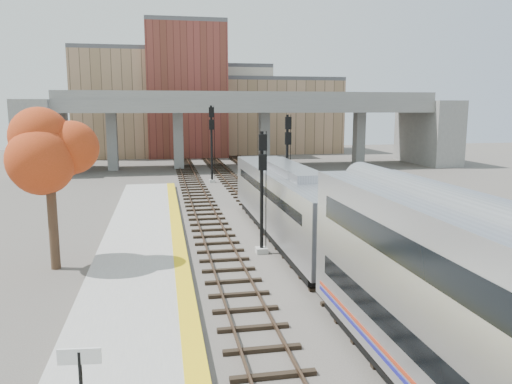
{
  "coord_description": "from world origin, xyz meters",
  "views": [
    {
      "loc": [
        -6.11,
        -18.4,
        7.53
      ],
      "look_at": [
        -0.54,
        10.96,
        2.5
      ],
      "focal_mm": 35.0,
      "sensor_mm": 36.0,
      "label": 1
    }
  ],
  "objects": [
    {
      "name": "ground",
      "position": [
        0.0,
        0.0,
        0.0
      ],
      "size": [
        160.0,
        160.0,
        0.0
      ],
      "primitive_type": "plane",
      "color": "#47423D",
      "rests_on": "ground"
    },
    {
      "name": "platform",
      "position": [
        -7.25,
        0.0,
        0.17
      ],
      "size": [
        4.5,
        60.0,
        0.35
      ],
      "primitive_type": "cube",
      "color": "#9E9E99",
      "rests_on": "ground"
    },
    {
      "name": "yellow_strip",
      "position": [
        -5.35,
        0.0,
        0.35
      ],
      "size": [
        0.7,
        60.0,
        0.01
      ],
      "primitive_type": "cube",
      "color": "yellow",
      "rests_on": "platform"
    },
    {
      "name": "tracks",
      "position": [
        0.93,
        12.5,
        0.08
      ],
      "size": [
        10.7,
        95.0,
        0.25
      ],
      "color": "black",
      "rests_on": "ground"
    },
    {
      "name": "overpass",
      "position": [
        4.92,
        45.0,
        5.81
      ],
      "size": [
        54.0,
        12.0,
        9.5
      ],
      "color": "slate",
      "rests_on": "ground"
    },
    {
      "name": "buildings_far",
      "position": [
        1.26,
        66.57,
        7.88
      ],
      "size": [
        43.0,
        21.0,
        20.6
      ],
      "color": "tan",
      "rests_on": "ground"
    },
    {
      "name": "parking_lot",
      "position": [
        14.0,
        28.0,
        0.02
      ],
      "size": [
        14.0,
        18.0,
        0.04
      ],
      "primitive_type": "cube",
      "color": "black",
      "rests_on": "ground"
    },
    {
      "name": "locomotive",
      "position": [
        1.0,
        9.04,
        2.28
      ],
      "size": [
        3.02,
        19.05,
        4.1
      ],
      "color": "#A8AAB2",
      "rests_on": "ground"
    },
    {
      "name": "signal_mast_near",
      "position": [
        -1.1,
        6.36,
        3.03
      ],
      "size": [
        0.6,
        0.64,
        6.38
      ],
      "color": "#9E9E99",
      "rests_on": "ground"
    },
    {
      "name": "signal_mast_mid",
      "position": [
        3.0,
        17.21,
        3.51
      ],
      "size": [
        0.6,
        0.64,
        7.07
      ],
      "color": "#9E9E99",
      "rests_on": "ground"
    },
    {
      "name": "signal_mast_far",
      "position": [
        -1.1,
        32.09,
        4.01
      ],
      "size": [
        0.6,
        0.64,
        7.81
      ],
      "color": "#9E9E99",
      "rests_on": "ground"
    },
    {
      "name": "station_sign",
      "position": [
        -7.92,
        -8.27,
        1.98
      ],
      "size": [
        0.9,
        0.15,
        2.27
      ],
      "rotation": [
        0.0,
        0.0,
        -0.11
      ],
      "color": "black",
      "rests_on": "platform"
    },
    {
      "name": "tree",
      "position": [
        -11.21,
        5.75,
        5.57
      ],
      "size": [
        3.6,
        3.6,
        7.51
      ],
      "color": "#382619",
      "rests_on": "ground"
    },
    {
      "name": "car_a",
      "position": [
        12.49,
        23.45,
        0.69
      ],
      "size": [
        2.96,
        4.12,
        1.3
      ],
      "primitive_type": "imported",
      "rotation": [
        0.0,
        0.0,
        -0.42
      ],
      "color": "#99999E",
      "rests_on": "parking_lot"
    },
    {
      "name": "car_b",
      "position": [
        13.93,
        28.76,
        0.58
      ],
      "size": [
        1.55,
        3.37,
        1.07
      ],
      "primitive_type": "imported",
      "rotation": [
        0.0,
        0.0,
        -0.13
      ],
      "color": "#99999E",
      "rests_on": "parking_lot"
    },
    {
      "name": "car_c",
      "position": [
        16.74,
        30.68,
        0.59
      ],
      "size": [
        3.05,
        4.12,
        1.11
      ],
      "primitive_type": "imported",
      "rotation": [
        0.0,
        0.0,
        -0.45
      ],
      "color": "#99999E",
      "rests_on": "parking_lot"
    }
  ]
}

